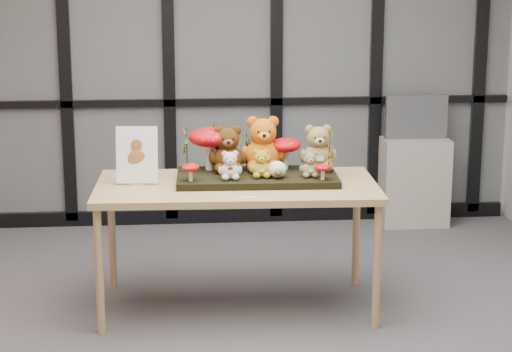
{
  "coord_description": "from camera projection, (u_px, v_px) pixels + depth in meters",
  "views": [
    {
      "loc": [
        -0.39,
        -5.25,
        2.23
      ],
      "look_at": [
        0.1,
        0.4,
        0.89
      ],
      "focal_mm": 65.0,
      "sensor_mm": 36.0,
      "label": 1
    }
  ],
  "objects": [
    {
      "name": "plush_cream_hedgehog",
      "position": [
        277.0,
        169.0,
        5.83
      ],
      "size": [
        0.09,
        0.08,
        0.12
      ],
      "primitive_type": null,
      "rotation": [
        0.0,
        0.0,
        -0.03
      ],
      "color": "white",
      "rests_on": "diorama_tray"
    },
    {
      "name": "bear_tan_back",
      "position": [
        318.0,
        145.0,
        6.04
      ],
      "size": [
        0.26,
        0.23,
        0.33
      ],
      "primitive_type": null,
      "rotation": [
        0.0,
        0.0,
        -0.03
      ],
      "color": "olive",
      "rests_on": "diorama_tray"
    },
    {
      "name": "label_card",
      "position": [
        248.0,
        197.0,
        5.53
      ],
      "size": [
        0.1,
        0.03,
        0.0
      ],
      "primitive_type": "cube",
      "color": "white",
      "rests_on": "display_table"
    },
    {
      "name": "display_table",
      "position": [
        237.0,
        193.0,
        5.89
      ],
      "size": [
        1.81,
        0.95,
        0.83
      ],
      "rotation": [
        0.0,
        0.0,
        -0.03
      ],
      "color": "tan",
      "rests_on": "floor"
    },
    {
      "name": "room_shell",
      "position": [
        245.0,
        57.0,
        5.25
      ],
      "size": [
        5.0,
        5.0,
        5.0
      ],
      "color": "#B2B0A9",
      "rests_on": "floor"
    },
    {
      "name": "mushroom_back_right",
      "position": [
        285.0,
        152.0,
        6.06
      ],
      "size": [
        0.2,
        0.2,
        0.23
      ],
      "primitive_type": null,
      "color": "#AD050B",
      "rests_on": "diorama_tray"
    },
    {
      "name": "mushroom_back_left",
      "position": [
        210.0,
        147.0,
        6.03
      ],
      "size": [
        0.28,
        0.28,
        0.31
      ],
      "primitive_type": null,
      "color": "#AD050B",
      "rests_on": "diorama_tray"
    },
    {
      "name": "bear_beige_small",
      "position": [
        310.0,
        163.0,
        5.85
      ],
      "size": [
        0.14,
        0.13,
        0.18
      ],
      "primitive_type": null,
      "rotation": [
        0.0,
        0.0,
        -0.03
      ],
      "color": "olive",
      "rests_on": "diorama_tray"
    },
    {
      "name": "bear_white_bow",
      "position": [
        230.0,
        164.0,
        5.79
      ],
      "size": [
        0.16,
        0.14,
        0.2
      ],
      "primitive_type": null,
      "rotation": [
        0.0,
        0.0,
        -0.03
      ],
      "color": "beige",
      "rests_on": "diorama_tray"
    },
    {
      "name": "bear_pooh_yellow",
      "position": [
        263.0,
        141.0,
        6.01
      ],
      "size": [
        0.31,
        0.28,
        0.39
      ],
      "primitive_type": null,
      "rotation": [
        0.0,
        0.0,
        -0.03
      ],
      "color": "#C75B0F",
      "rests_on": "diorama_tray"
    },
    {
      "name": "glass_partition",
      "position": [
        223.0,
        58.0,
        7.71
      ],
      "size": [
        4.9,
        0.06,
        2.78
      ],
      "color": "#2D383F",
      "rests_on": "floor"
    },
    {
      "name": "sprig_dry_mid_right",
      "position": [
        329.0,
        158.0,
        5.92
      ],
      "size": [
        0.05,
        0.05,
        0.21
      ],
      "primitive_type": null,
      "color": "brown",
      "rests_on": "diorama_tray"
    },
    {
      "name": "bear_brown_medium",
      "position": [
        228.0,
        146.0,
        5.98
      ],
      "size": [
        0.26,
        0.23,
        0.33
      ],
      "primitive_type": null,
      "rotation": [
        0.0,
        0.0,
        -0.03
      ],
      "color": "#422409",
      "rests_on": "diorama_tray"
    },
    {
      "name": "mushroom_front_right",
      "position": [
        323.0,
        171.0,
        5.77
      ],
      "size": [
        0.1,
        0.1,
        0.11
      ],
      "primitive_type": null,
      "color": "#AD050B",
      "rests_on": "diorama_tray"
    },
    {
      "name": "sign_holder",
      "position": [
        137.0,
        157.0,
        5.82
      ],
      "size": [
        0.26,
        0.09,
        0.37
      ],
      "rotation": [
        0.0,
        0.0,
        -0.07
      ],
      "color": "silver",
      "rests_on": "display_table"
    },
    {
      "name": "sprig_dry_far_right",
      "position": [
        328.0,
        148.0,
        6.04
      ],
      "size": [
        0.05,
        0.05,
        0.28
      ],
      "primitive_type": null,
      "color": "brown",
      "rests_on": "diorama_tray"
    },
    {
      "name": "sprig_green_far_left",
      "position": [
        187.0,
        149.0,
        6.01
      ],
      "size": [
        0.05,
        0.05,
        0.29
      ],
      "primitive_type": null,
      "color": "#1B350C",
      "rests_on": "diorama_tray"
    },
    {
      "name": "sprig_green_centre",
      "position": [
        246.0,
        150.0,
        6.1
      ],
      "size": [
        0.05,
        0.05,
        0.23
      ],
      "primitive_type": null,
      "color": "#1B350C",
      "rests_on": "diorama_tray"
    },
    {
      "name": "cabinet",
      "position": [
        414.0,
        182.0,
        7.89
      ],
      "size": [
        0.56,
        0.33,
        0.75
      ],
      "primitive_type": "cube",
      "color": "#A59E93",
      "rests_on": "floor"
    },
    {
      "name": "diorama_tray",
      "position": [
        257.0,
        178.0,
        5.94
      ],
      "size": [
        1.04,
        0.54,
        0.04
      ],
      "primitive_type": "cube",
      "rotation": [
        0.0,
        0.0,
        -0.03
      ],
      "color": "black",
      "rests_on": "display_table"
    },
    {
      "name": "sprig_green_mid_left",
      "position": [
        214.0,
        146.0,
        6.07
      ],
      "size": [
        0.05,
        0.05,
        0.3
      ],
      "primitive_type": null,
      "color": "#1B350C",
      "rests_on": "diorama_tray"
    },
    {
      "name": "monitor",
      "position": [
        416.0,
        117.0,
        7.78
      ],
      "size": [
        0.52,
        0.05,
        0.37
      ],
      "color": "#505459",
      "rests_on": "cabinet"
    },
    {
      "name": "mushroom_front_left",
      "position": [
        191.0,
        171.0,
        5.74
      ],
      "size": [
        0.11,
        0.11,
        0.12
      ],
      "primitive_type": null,
      "color": "#AD050B",
      "rests_on": "diorama_tray"
    },
    {
      "name": "bear_small_yellow",
      "position": [
        261.0,
        162.0,
        5.84
      ],
      "size": [
        0.16,
        0.14,
        0.2
      ],
      "primitive_type": null,
      "rotation": [
        0.0,
        0.0,
        -0.03
      ],
      "color": "#B19017",
      "rests_on": "diorama_tray"
    },
    {
      "name": "floor",
      "position": [
        245.0,
        334.0,
        5.64
      ],
      "size": [
        5.0,
        5.0,
        0.0
      ],
      "primitive_type": "plane",
      "color": "#55555A",
      "rests_on": "ground"
    }
  ]
}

